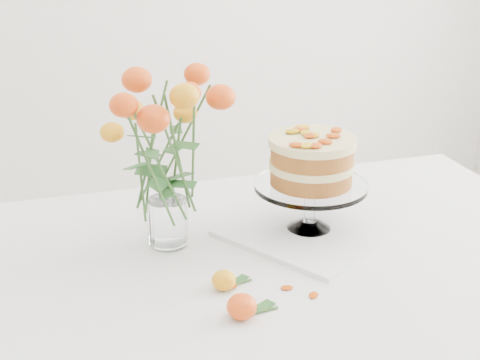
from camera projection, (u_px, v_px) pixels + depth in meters
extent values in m
cube|color=tan|center=(273.00, 265.00, 1.46)|extent=(1.40, 0.90, 0.04)
cylinder|color=tan|center=(2.00, 357.00, 1.76)|extent=(0.06, 0.06, 0.71)
cylinder|color=tan|center=(418.00, 287.00, 2.09)|extent=(0.06, 0.06, 0.71)
cube|color=white|center=(273.00, 256.00, 1.45)|extent=(1.42, 0.92, 0.01)
cube|color=white|center=(219.00, 213.00, 1.89)|extent=(1.42, 0.01, 0.20)
cube|color=white|center=(309.00, 230.00, 1.55)|extent=(0.46, 0.46, 0.01)
cylinder|color=white|center=(310.00, 204.00, 1.52)|extent=(0.03, 0.03, 0.08)
cylinder|color=white|center=(311.00, 185.00, 1.51)|extent=(0.26, 0.26, 0.01)
cylinder|color=#B06227|center=(311.00, 175.00, 1.50)|extent=(0.20, 0.20, 0.04)
cylinder|color=beige|center=(312.00, 164.00, 1.49)|extent=(0.21, 0.21, 0.02)
cylinder|color=#B06227|center=(312.00, 153.00, 1.48)|extent=(0.20, 0.20, 0.04)
cylinder|color=beige|center=(313.00, 141.00, 1.47)|extent=(0.22, 0.22, 0.02)
cylinder|color=white|center=(169.00, 243.00, 1.49)|extent=(0.07, 0.07, 0.01)
cylinder|color=white|center=(168.00, 221.00, 1.47)|extent=(0.09, 0.09, 0.10)
ellipsoid|color=yellow|center=(224.00, 280.00, 1.31)|extent=(0.05, 0.05, 0.04)
cylinder|color=#335C25|center=(239.00, 284.00, 1.33)|extent=(0.06, 0.02, 0.00)
ellipsoid|color=red|center=(242.00, 307.00, 1.21)|extent=(0.06, 0.06, 0.05)
cylinder|color=#335C25|center=(261.00, 312.00, 1.24)|extent=(0.07, 0.01, 0.01)
ellipsoid|color=#E1A50E|center=(233.00, 285.00, 1.32)|extent=(0.03, 0.02, 0.00)
ellipsoid|color=#E1A50E|center=(287.00, 288.00, 1.32)|extent=(0.03, 0.02, 0.00)
ellipsoid|color=#E1A50E|center=(314.00, 295.00, 1.29)|extent=(0.03, 0.02, 0.00)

